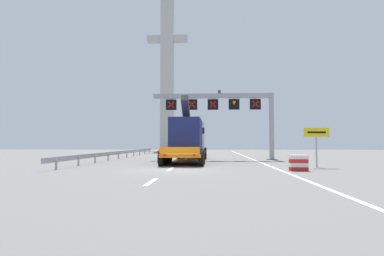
{
  "coord_description": "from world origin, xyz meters",
  "views": [
    {
      "loc": [
        2.16,
        -19.1,
        1.6
      ],
      "look_at": [
        0.52,
        9.49,
        2.91
      ],
      "focal_mm": 30.22,
      "sensor_mm": 36.0,
      "label": 1
    }
  ],
  "objects_px": {
    "crash_barrier_striped": "(298,163)",
    "overhead_lane_gantry": "(227,106)",
    "heavy_haul_truck_orange": "(189,138)",
    "bridge_pylon_distant": "(167,59)",
    "exit_sign_yellow": "(316,137)"
  },
  "relations": [
    {
      "from": "overhead_lane_gantry",
      "to": "heavy_haul_truck_orange",
      "type": "distance_m",
      "value": 5.02
    },
    {
      "from": "overhead_lane_gantry",
      "to": "crash_barrier_striped",
      "type": "bearing_deg",
      "value": -74.1
    },
    {
      "from": "crash_barrier_striped",
      "to": "overhead_lane_gantry",
      "type": "bearing_deg",
      "value": 105.9
    },
    {
      "from": "overhead_lane_gantry",
      "to": "bridge_pylon_distant",
      "type": "height_order",
      "value": "bridge_pylon_distant"
    },
    {
      "from": "heavy_haul_truck_orange",
      "to": "crash_barrier_striped",
      "type": "distance_m",
      "value": 12.64
    },
    {
      "from": "heavy_haul_truck_orange",
      "to": "exit_sign_yellow",
      "type": "height_order",
      "value": "heavy_haul_truck_orange"
    },
    {
      "from": "heavy_haul_truck_orange",
      "to": "bridge_pylon_distant",
      "type": "relative_size",
      "value": 0.35
    },
    {
      "from": "crash_barrier_striped",
      "to": "bridge_pylon_distant",
      "type": "height_order",
      "value": "bridge_pylon_distant"
    },
    {
      "from": "heavy_haul_truck_orange",
      "to": "exit_sign_yellow",
      "type": "xyz_separation_m",
      "value": [
        8.85,
        -7.76,
        -0.01
      ]
    },
    {
      "from": "overhead_lane_gantry",
      "to": "crash_barrier_striped",
      "type": "xyz_separation_m",
      "value": [
        3.46,
        -12.15,
        -4.7
      ]
    },
    {
      "from": "crash_barrier_striped",
      "to": "exit_sign_yellow",
      "type": "bearing_deg",
      "value": 54.76
    },
    {
      "from": "crash_barrier_striped",
      "to": "bridge_pylon_distant",
      "type": "distance_m",
      "value": 57.5
    },
    {
      "from": "heavy_haul_truck_orange",
      "to": "exit_sign_yellow",
      "type": "bearing_deg",
      "value": -41.23
    },
    {
      "from": "exit_sign_yellow",
      "to": "crash_barrier_striped",
      "type": "distance_m",
      "value": 3.62
    },
    {
      "from": "exit_sign_yellow",
      "to": "overhead_lane_gantry",
      "type": "bearing_deg",
      "value": 119.48
    }
  ]
}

